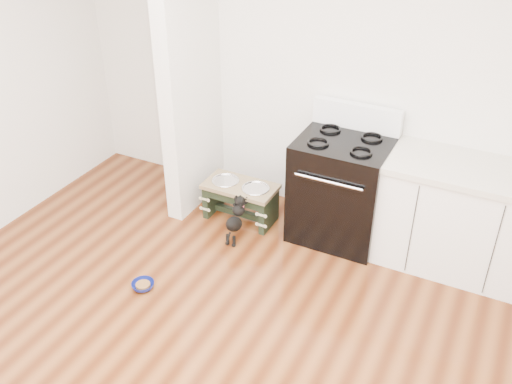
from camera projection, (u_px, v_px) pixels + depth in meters
room_shell at (158, 180)px, 2.71m from camera, size 5.00×5.00×5.00m
partition_wall at (189, 65)px, 4.90m from camera, size 0.15×0.80×2.70m
oven_range at (341, 187)px, 4.86m from camera, size 0.76×0.69×1.14m
cabinet_run at (459, 218)px, 4.51m from camera, size 1.24×0.64×0.91m
dog_feeder at (240, 195)px, 5.17m from camera, size 0.66×0.35×0.38m
puppy at (236, 218)px, 4.92m from camera, size 0.12×0.34×0.40m
floor_bowl at (143, 285)px, 4.46m from camera, size 0.23×0.23×0.06m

